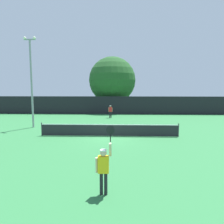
# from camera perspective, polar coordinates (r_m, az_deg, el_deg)

# --- Properties ---
(ground_plane) EXTENTS (120.00, 120.00, 0.00)m
(ground_plane) POSITION_cam_1_polar(r_m,az_deg,el_deg) (16.59, -0.76, -6.69)
(ground_plane) COLOR #2D723D
(tennis_net) EXTENTS (10.99, 0.08, 1.07)m
(tennis_net) POSITION_cam_1_polar(r_m,az_deg,el_deg) (16.48, -0.77, -4.95)
(tennis_net) COLOR #232328
(tennis_net) RESTS_ON ground
(perimeter_fence) EXTENTS (38.59, 0.12, 2.63)m
(perimeter_fence) POSITION_cam_1_polar(r_m,az_deg,el_deg) (30.52, 0.59, 1.87)
(perimeter_fence) COLOR black
(perimeter_fence) RESTS_ON ground
(player_serving) EXTENTS (0.68, 0.39, 2.50)m
(player_serving) POSITION_cam_1_polar(r_m,az_deg,el_deg) (7.53, -2.28, -14.43)
(player_serving) COLOR yellow
(player_serving) RESTS_ON ground
(player_receiving) EXTENTS (0.57, 0.23, 1.59)m
(player_receiving) POSITION_cam_1_polar(r_m,az_deg,el_deg) (26.68, -0.44, 0.45)
(player_receiving) COLOR red
(player_receiving) RESTS_ON ground
(tennis_ball) EXTENTS (0.07, 0.07, 0.07)m
(tennis_ball) POSITION_cam_1_polar(r_m,az_deg,el_deg) (19.80, -1.63, -4.42)
(tennis_ball) COLOR #CCE033
(tennis_ball) RESTS_ON ground
(light_pole) EXTENTS (1.18, 0.28, 8.62)m
(light_pole) POSITION_cam_1_polar(r_m,az_deg,el_deg) (21.39, -21.42, 9.00)
(light_pole) COLOR gray
(light_pole) RESTS_ON ground
(large_tree) EXTENTS (7.64, 7.64, 8.96)m
(large_tree) POSITION_cam_1_polar(r_m,az_deg,el_deg) (34.29, 0.06, 8.77)
(large_tree) COLOR brown
(large_tree) RESTS_ON ground
(parked_car_near) EXTENTS (2.38, 4.39, 1.69)m
(parked_car_near) POSITION_cam_1_polar(r_m,az_deg,el_deg) (39.71, -10.29, 2.07)
(parked_car_near) COLOR black
(parked_car_near) RESTS_ON ground
(parked_car_mid) EXTENTS (2.11, 4.29, 1.69)m
(parked_car_mid) POSITION_cam_1_polar(r_m,az_deg,el_deg) (36.42, -3.70, 1.77)
(parked_car_mid) COLOR navy
(parked_car_mid) RESTS_ON ground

